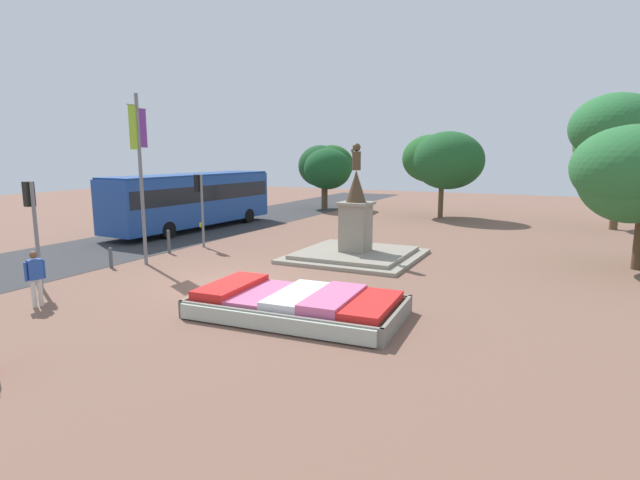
{
  "coord_description": "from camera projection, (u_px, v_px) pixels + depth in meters",
  "views": [
    {
      "loc": [
        9.96,
        -13.58,
        4.4
      ],
      "look_at": [
        2.62,
        1.49,
        1.47
      ],
      "focal_mm": 28.0,
      "sensor_mm": 36.0,
      "label": 1
    }
  ],
  "objects": [
    {
      "name": "ground_plane",
      "position": [
        232.0,
        283.0,
        17.08
      ],
      "size": [
        86.86,
        86.86,
        0.0
      ],
      "primitive_type": "plane",
      "color": "brown"
    },
    {
      "name": "statue_monument",
      "position": [
        355.0,
        241.0,
        21.08
      ],
      "size": [
        5.18,
        5.18,
        4.8
      ],
      "color": "gray",
      "rests_on": "ground_plane"
    },
    {
      "name": "park_tree_mid_canopy",
      "position": [
        326.0,
        167.0,
        39.23
      ],
      "size": [
        4.69,
        4.89,
        5.02
      ],
      "color": "brown",
      "rests_on": "ground_plane"
    },
    {
      "name": "street_asphalt_strip",
      "position": [
        56.0,
        259.0,
        20.97
      ],
      "size": [
        6.46,
        76.01,
        0.01
      ],
      "primitive_type": "cube",
      "color": "#333335",
      "rests_on": "ground_plane"
    },
    {
      "name": "kerb_bollard_south",
      "position": [
        37.0,
        273.0,
        16.4
      ],
      "size": [
        0.11,
        0.11,
        0.98
      ],
      "color": "slate",
      "rests_on": "ground_plane"
    },
    {
      "name": "traffic_light_mid_block",
      "position": [
        200.0,
        197.0,
        23.3
      ],
      "size": [
        0.41,
        0.29,
        3.41
      ],
      "color": "slate",
      "rests_on": "ground_plane"
    },
    {
      "name": "traffic_light_near_crossing",
      "position": [
        32.0,
        214.0,
        16.06
      ],
      "size": [
        0.41,
        0.3,
        3.5
      ],
      "color": "slate",
      "rests_on": "ground_plane"
    },
    {
      "name": "kerb_bollard_mid_a",
      "position": [
        111.0,
        257.0,
        19.29
      ],
      "size": [
        0.16,
        0.16,
        0.81
      ],
      "color": "#4C5156",
      "rests_on": "ground_plane"
    },
    {
      "name": "kerb_bollard_mid_b",
      "position": [
        169.0,
        241.0,
        22.11
      ],
      "size": [
        0.15,
        0.15,
        1.06
      ],
      "color": "#4C5156",
      "rests_on": "ground_plane"
    },
    {
      "name": "city_bus",
      "position": [
        193.0,
        198.0,
        28.87
      ],
      "size": [
        3.04,
        11.57,
        3.22
      ],
      "color": "#1E4799",
      "rests_on": "ground_plane"
    },
    {
      "name": "flower_planter",
      "position": [
        297.0,
        305.0,
        13.64
      ],
      "size": [
        5.86,
        3.38,
        0.71
      ],
      "color": "#38281C",
      "rests_on": "ground_plane"
    },
    {
      "name": "park_tree_far_left",
      "position": [
        441.0,
        160.0,
        33.72
      ],
      "size": [
        5.69,
        5.15,
        5.82
      ],
      "color": "brown",
      "rests_on": "ground_plane"
    },
    {
      "name": "pedestrian_near_planter",
      "position": [
        35.0,
        275.0,
        14.33
      ],
      "size": [
        0.3,
        0.56,
        1.64
      ],
      "color": "beige",
      "rests_on": "ground_plane"
    },
    {
      "name": "park_tree_behind_statue",
      "position": [
        633.0,
        173.0,
        18.44
      ],
      "size": [
        4.29,
        4.89,
        5.44
      ],
      "color": "#4C3823",
      "rests_on": "ground_plane"
    },
    {
      "name": "park_tree_far_right",
      "position": [
        620.0,
        135.0,
        28.33
      ],
      "size": [
        5.38,
        6.38,
        7.68
      ],
      "color": "brown",
      "rests_on": "ground_plane"
    },
    {
      "name": "banner_pole",
      "position": [
        141.0,
        172.0,
        19.39
      ],
      "size": [
        0.14,
        1.1,
        6.64
      ],
      "color": "slate",
      "rests_on": "ground_plane"
    }
  ]
}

